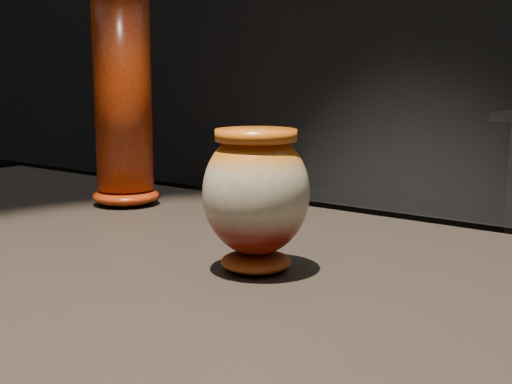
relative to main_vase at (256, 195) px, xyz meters
The scene contains 2 objects.
main_vase is the anchor object (origin of this frame).
tall_vase 0.52m from the main_vase, 156.38° to the left, with size 0.14×0.14×0.40m.
Camera 1 is at (0.65, -0.71, 1.16)m, focal length 50.00 mm.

